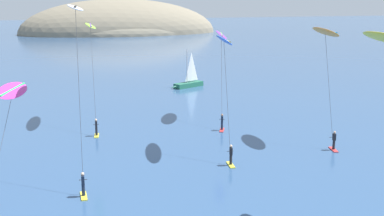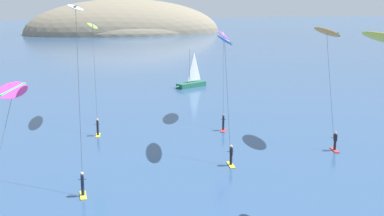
{
  "view_description": "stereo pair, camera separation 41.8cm",
  "coord_description": "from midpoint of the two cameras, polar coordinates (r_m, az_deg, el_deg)",
  "views": [
    {
      "loc": [
        -10.07,
        -7.69,
        13.0
      ],
      "look_at": [
        0.29,
        26.26,
        4.85
      ],
      "focal_mm": 45.0,
      "sensor_mm": 36.0,
      "label": 1
    },
    {
      "loc": [
        -9.67,
        -7.81,
        13.0
      ],
      "look_at": [
        0.29,
        26.26,
        4.85
      ],
      "focal_mm": 45.0,
      "sensor_mm": 36.0,
      "label": 2
    }
  ],
  "objects": [
    {
      "name": "headland_island",
      "position": [
        186.67,
        -7.86,
        8.82
      ],
      "size": [
        73.52,
        47.7,
        25.36
      ],
      "color": "#7A705B",
      "rests_on": "ground"
    },
    {
      "name": "sailboat_near",
      "position": [
        71.5,
        -0.09,
        2.98
      ],
      "size": [
        5.74,
        3.49,
        5.7
      ],
      "color": "#23664C",
      "rests_on": "ground"
    },
    {
      "name": "kitesurfer_orange",
      "position": [
        44.84,
        16.01,
        7.72
      ],
      "size": [
        2.21,
        6.51,
        10.52
      ],
      "color": "red",
      "rests_on": "ground"
    },
    {
      "name": "kitesurfer_magenta",
      "position": [
        36.3,
        -20.3,
        1.15
      ],
      "size": [
        3.39,
        8.83,
        7.05
      ],
      "color": "red",
      "rests_on": "ground"
    },
    {
      "name": "kitesurfer_purple",
      "position": [
        51.89,
        3.95,
        7.86
      ],
      "size": [
        3.69,
        8.62,
        9.62
      ],
      "color": "red",
      "rests_on": "ground"
    },
    {
      "name": "kitesurfer_blue",
      "position": [
        40.09,
        4.25,
        6.88
      ],
      "size": [
        2.1,
        7.5,
        10.0
      ],
      "color": "yellow",
      "rests_on": "ground"
    },
    {
      "name": "kitesurfer_white",
      "position": [
        35.03,
        -13.23,
        9.55
      ],
      "size": [
        1.59,
        7.64,
        12.62
      ],
      "color": "yellow",
      "rests_on": "ground"
    },
    {
      "name": "kitesurfer_lime",
      "position": [
        50.89,
        -11.45,
        8.67
      ],
      "size": [
        1.61,
        9.62,
        10.54
      ],
      "color": "yellow",
      "rests_on": "ground"
    }
  ]
}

